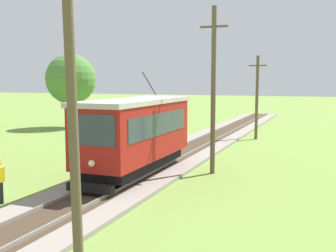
{
  "coord_description": "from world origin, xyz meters",
  "views": [
    {
      "loc": [
        8.63,
        3.26,
        4.71
      ],
      "look_at": [
        0.39,
        24.37,
        2.2
      ],
      "focal_mm": 44.3,
      "sensor_mm": 36.0,
      "label": 1
    }
  ],
  "objects_px": {
    "tree_left_near": "(71,79)",
    "utility_pole_near_tram": "(72,105)",
    "red_tram": "(136,133)",
    "utility_pole_far": "(257,96)",
    "utility_pole_mid": "(213,89)"
  },
  "relations": [
    {
      "from": "red_tram",
      "to": "tree_left_near",
      "type": "bearing_deg",
      "value": 132.03
    },
    {
      "from": "utility_pole_far",
      "to": "tree_left_near",
      "type": "distance_m",
      "value": 18.69
    },
    {
      "from": "red_tram",
      "to": "utility_pole_mid",
      "type": "xyz_separation_m",
      "value": [
        3.22,
        2.18,
        2.06
      ]
    },
    {
      "from": "utility_pole_mid",
      "to": "utility_pole_far",
      "type": "height_order",
      "value": "utility_pole_mid"
    },
    {
      "from": "utility_pole_far",
      "to": "utility_pole_near_tram",
      "type": "bearing_deg",
      "value": -90.0
    },
    {
      "from": "utility_pole_mid",
      "to": "utility_pole_far",
      "type": "xyz_separation_m",
      "value": [
        0.0,
        13.3,
        -0.83
      ]
    },
    {
      "from": "utility_pole_mid",
      "to": "tree_left_near",
      "type": "height_order",
      "value": "utility_pole_mid"
    },
    {
      "from": "red_tram",
      "to": "utility_pole_far",
      "type": "xyz_separation_m",
      "value": [
        3.22,
        15.48,
        1.23
      ]
    },
    {
      "from": "tree_left_near",
      "to": "utility_pole_near_tram",
      "type": "bearing_deg",
      "value": -55.48
    },
    {
      "from": "utility_pole_near_tram",
      "to": "utility_pole_mid",
      "type": "height_order",
      "value": "utility_pole_mid"
    },
    {
      "from": "utility_pole_far",
      "to": "tree_left_near",
      "type": "xyz_separation_m",
      "value": [
        -18.58,
        1.56,
        1.39
      ]
    },
    {
      "from": "utility_pole_near_tram",
      "to": "utility_pole_far",
      "type": "bearing_deg",
      "value": 90.0
    },
    {
      "from": "red_tram",
      "to": "tree_left_near",
      "type": "distance_m",
      "value": 23.09
    },
    {
      "from": "tree_left_near",
      "to": "utility_pole_far",
      "type": "bearing_deg",
      "value": -4.81
    },
    {
      "from": "utility_pole_mid",
      "to": "tree_left_near",
      "type": "xyz_separation_m",
      "value": [
        -18.58,
        14.86,
        0.56
      ]
    }
  ]
}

